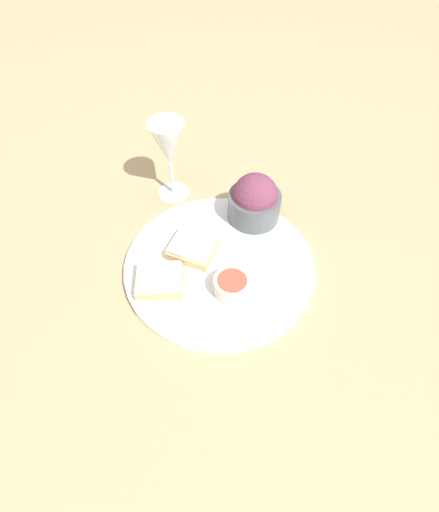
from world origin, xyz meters
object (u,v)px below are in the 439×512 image
object	(u,v)px
sauce_ramekin	(232,285)
cheese_toast_far	(159,280)
cheese_toast_near	(193,248)
salad_bowl	(255,201)
wine_glass	(168,147)

from	to	relation	value
sauce_ramekin	cheese_toast_far	bearing A→B (deg)	1.88
cheese_toast_near	cheese_toast_far	distance (m)	0.09
salad_bowl	cheese_toast_far	size ratio (longest dim) A/B	1.13
cheese_toast_near	wine_glass	world-z (taller)	wine_glass
salad_bowl	cheese_toast_near	xyz separation A→B (m)	(0.10, 0.11, -0.03)
sauce_ramekin	cheese_toast_far	size ratio (longest dim) A/B	0.68
salad_bowl	sauce_ramekin	bearing A→B (deg)	83.50
wine_glass	sauce_ramekin	bearing A→B (deg)	122.37
wine_glass	cheese_toast_near	bearing A→B (deg)	113.84
sauce_ramekin	cheese_toast_near	distance (m)	0.11
salad_bowl	cheese_toast_near	world-z (taller)	salad_bowl
salad_bowl	cheese_toast_far	distance (m)	0.25
salad_bowl	sauce_ramekin	distance (m)	0.19
cheese_toast_far	wine_glass	world-z (taller)	wine_glass
salad_bowl	sauce_ramekin	size ratio (longest dim) A/B	1.65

